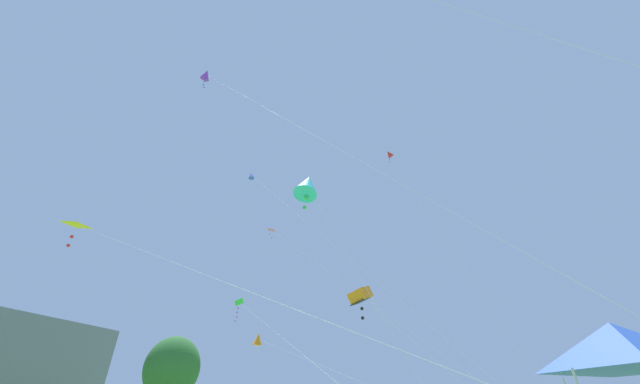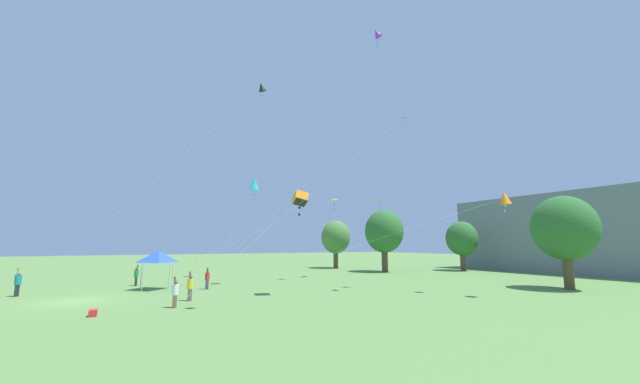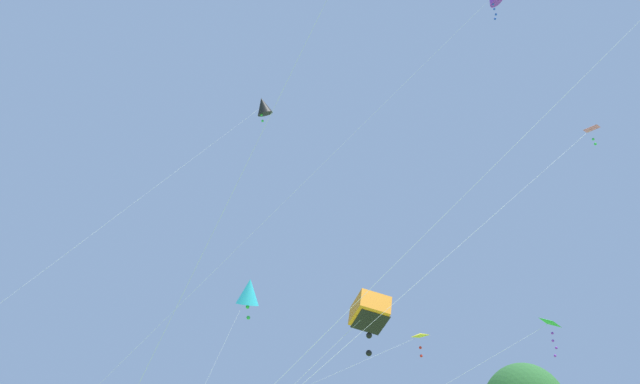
% 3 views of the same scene
% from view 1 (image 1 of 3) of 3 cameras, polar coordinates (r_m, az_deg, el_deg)
% --- Properties ---
extents(tree_far_centre, '(5.18, 4.66, 7.82)m').
position_cam_1_polar(tree_far_centre, '(38.79, -22.57, -24.64)').
color(tree_far_centre, brown).
rests_on(tree_far_centre, ground).
extents(festival_tent, '(2.45, 2.45, 3.17)m').
position_cam_1_polar(festival_tent, '(10.52, 39.96, -18.37)').
color(festival_tent, '#B7B7BC').
rests_on(festival_tent, ground).
extents(kite_yellow_delta_0, '(2.89, 20.67, 8.96)m').
position_cam_1_polar(kite_yellow_delta_0, '(19.54, -34.30, -4.35)').
color(kite_yellow_delta_0, silver).
rests_on(kite_yellow_delta_0, ground).
extents(kite_red_diamond_1, '(7.55, 8.05, 22.88)m').
position_cam_1_polar(kite_red_diamond_1, '(34.46, 11.05, 5.94)').
color(kite_red_diamond_1, silver).
rests_on(kite_red_diamond_1, ground).
extents(kite_purple_diamond_2, '(8.80, 22.86, 27.35)m').
position_cam_1_polar(kite_purple_diamond_2, '(34.27, -17.76, 17.41)').
color(kite_purple_diamond_2, silver).
rests_on(kite_purple_diamond_2, ground).
extents(kite_cyan_diamond_4, '(2.07, 4.91, 10.13)m').
position_cam_1_polar(kite_cyan_diamond_4, '(14.66, -2.07, 1.05)').
color(kite_cyan_diamond_4, silver).
rests_on(kite_cyan_diamond_4, ground).
extents(kite_pink_delta_5, '(2.23, 17.00, 14.30)m').
position_cam_1_polar(kite_pink_delta_5, '(28.85, -7.18, -6.44)').
color(kite_pink_delta_5, silver).
rests_on(kite_pink_delta_5, ground).
extents(kite_blue_diamond_6, '(9.42, 26.17, 27.41)m').
position_cam_1_polar(kite_blue_diamond_6, '(45.45, -10.87, 2.54)').
color(kite_blue_diamond_6, silver).
rests_on(kite_blue_diamond_6, ground).
extents(kite_orange_box_7, '(2.53, 7.96, 7.77)m').
position_cam_1_polar(kite_orange_box_7, '(21.08, 6.49, -16.21)').
color(kite_orange_box_7, silver).
rests_on(kite_orange_box_7, ground).
extents(kite_orange_diamond_8, '(10.33, 20.57, 7.55)m').
position_cam_1_polar(kite_orange_diamond_8, '(33.85, -9.88, -22.21)').
color(kite_orange_diamond_8, silver).
rests_on(kite_orange_diamond_8, ground).
extents(kite_green_delta_9, '(6.35, 13.09, 7.81)m').
position_cam_1_polar(kite_green_delta_9, '(24.28, -12.65, -17.12)').
color(kite_green_delta_9, silver).
rests_on(kite_green_delta_9, ground).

